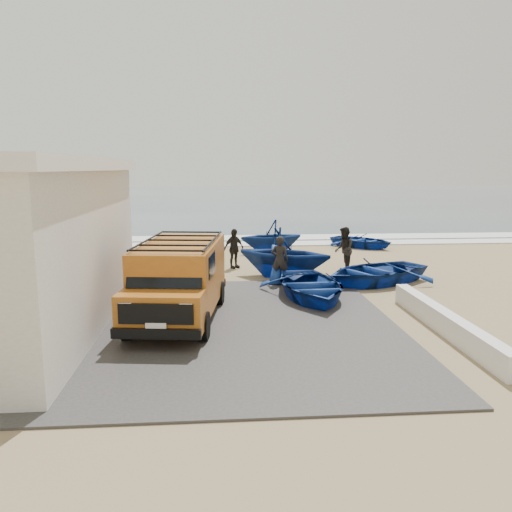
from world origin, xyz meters
name	(u,v)px	position (x,y,z in m)	size (l,w,h in m)	color
ground	(239,305)	(0.00, 0.00, 0.00)	(160.00, 160.00, 0.00)	#988058
slab	(165,327)	(-2.00, -2.00, 0.03)	(12.00, 10.00, 0.05)	#403D3B
ocean	(221,197)	(0.00, 56.00, 0.00)	(180.00, 88.00, 0.01)	#385166
surf_line	(229,244)	(0.00, 12.00, 0.03)	(180.00, 1.60, 0.06)	white
surf_wash	(228,238)	(0.00, 14.50, 0.02)	(180.00, 2.20, 0.04)	white
parapet	(445,323)	(5.00, -3.00, 0.28)	(0.35, 6.00, 0.55)	silver
van	(179,277)	(-1.65, -1.26, 1.16)	(2.58, 5.25, 2.16)	#B1611A
boat_near_left	(310,286)	(2.27, 0.54, 0.42)	(2.89, 4.04, 0.84)	navy
boat_near_right	(375,272)	(4.96, 2.48, 0.43)	(2.96, 4.15, 0.86)	navy
boat_mid_left	(284,253)	(1.85, 3.70, 0.94)	(3.08, 3.57, 1.88)	navy
boat_far_left	(271,236)	(2.00, 9.32, 0.81)	(2.64, 3.06, 1.61)	navy
boat_far_right	(362,241)	(6.85, 10.56, 0.35)	(2.39, 3.35, 0.69)	navy
fisherman_front	(280,260)	(1.58, 2.73, 0.85)	(0.62, 0.41, 1.71)	black
fisherman_middle	(344,250)	(4.36, 4.54, 0.89)	(0.87, 0.68, 1.79)	black
fisherman_back	(234,248)	(0.06, 5.67, 0.81)	(0.95, 0.40, 1.63)	black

